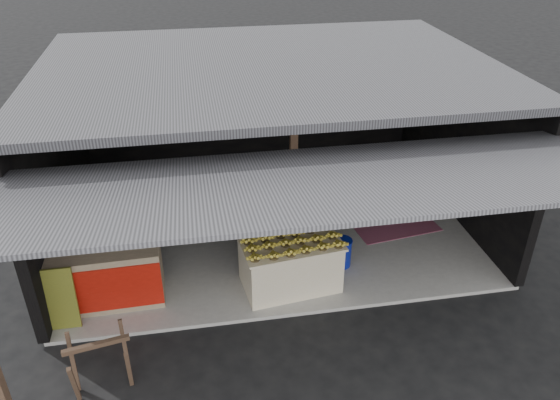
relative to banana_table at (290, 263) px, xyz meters
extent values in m
plane|color=black|center=(-0.02, -0.66, -0.47)|extent=(80.00, 80.00, 0.00)
cube|color=gray|center=(-0.02, 1.84, -0.44)|extent=(7.00, 5.00, 0.06)
cube|color=black|center=(-0.02, 4.34, 1.04)|extent=(7.00, 0.15, 2.90)
cube|color=black|center=(-3.52, 1.84, 1.04)|extent=(0.15, 5.00, 2.90)
cube|color=black|center=(3.48, 1.84, 1.04)|extent=(0.15, 5.00, 2.90)
cube|color=#232326|center=(-0.02, 1.84, 2.49)|extent=(7.20, 5.20, 0.12)
cube|color=#232326|center=(-0.02, -1.61, 2.26)|extent=(7.40, 2.47, 0.48)
cube|color=#4E3527|center=(0.28, 1.24, 1.02)|extent=(0.12, 0.12, 2.85)
cube|color=silver|center=(0.00, 0.00, -0.02)|extent=(1.51, 1.02, 0.77)
cube|color=silver|center=(0.00, 0.00, 0.38)|extent=(1.58, 1.09, 0.04)
cube|color=white|center=(0.06, 0.83, 0.04)|extent=(0.85, 0.60, 0.89)
cube|color=navy|center=(0.06, 0.55, 0.08)|extent=(0.63, 0.07, 0.27)
cube|color=#B21414|center=(0.06, 0.55, -0.23)|extent=(0.40, 0.05, 0.09)
cube|color=#998466|center=(-2.73, 0.12, 0.05)|extent=(1.65, 0.76, 0.92)
cube|color=#B1160B|center=(-2.73, -0.24, 0.05)|extent=(1.63, 0.07, 0.72)
cube|color=white|center=(-2.73, -0.25, 0.05)|extent=(0.56, 0.03, 0.18)
cube|color=#1C1A4F|center=(-2.73, 0.43, 0.89)|extent=(1.63, 0.10, 0.77)
cube|color=black|center=(-3.37, -0.35, 0.07)|extent=(0.63, 0.15, 0.95)
cube|color=#4E3527|center=(-2.90, -1.78, -0.08)|extent=(0.10, 0.29, 0.76)
cube|color=#4E3527|center=(-2.29, -1.66, -0.08)|extent=(0.10, 0.29, 0.76)
cube|color=#4E3527|center=(-2.97, -1.41, -0.08)|extent=(0.10, 0.29, 0.76)
cube|color=#4E3527|center=(-2.36, -1.29, -0.08)|extent=(0.10, 0.29, 0.76)
cube|color=#4E3527|center=(-2.63, -1.53, 0.26)|extent=(0.77, 0.20, 0.06)
cylinder|color=navy|center=(0.92, 0.36, -0.18)|extent=(0.31, 0.31, 0.45)
cylinder|color=#0B0935|center=(2.12, 1.86, -0.18)|extent=(0.03, 0.03, 0.46)
cylinder|color=#0B0935|center=(2.47, 1.78, -0.18)|extent=(0.03, 0.03, 0.46)
cylinder|color=#0B0935|center=(2.20, 2.21, -0.18)|extent=(0.03, 0.03, 0.46)
cylinder|color=#0B0935|center=(2.55, 2.13, -0.18)|extent=(0.03, 0.03, 0.46)
cube|color=#0B0935|center=(2.33, 2.00, 0.05)|extent=(0.52, 0.52, 0.04)
cube|color=#0B0935|center=(2.38, 2.19, 0.29)|extent=(0.44, 0.13, 0.47)
cube|color=maroon|center=(2.18, 1.42, -0.40)|extent=(1.63, 1.20, 0.01)
cube|color=black|center=(-0.82, 4.24, 1.44)|extent=(0.32, 0.03, 0.42)
cube|color=#4C4C59|center=(-0.82, 4.22, 1.44)|extent=(0.26, 0.02, 0.34)
cube|color=black|center=(-0.22, 4.24, 1.46)|extent=(0.32, 0.03, 0.42)
cube|color=#4C4C59|center=(-0.22, 4.22, 1.46)|extent=(0.26, 0.02, 0.34)
cube|color=black|center=(0.48, 4.24, 1.48)|extent=(0.32, 0.03, 0.42)
cube|color=#4C4C59|center=(0.48, 4.22, 1.48)|extent=(0.26, 0.02, 0.34)
camera|label=1|loc=(-1.30, -6.55, 4.96)|focal=35.00mm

